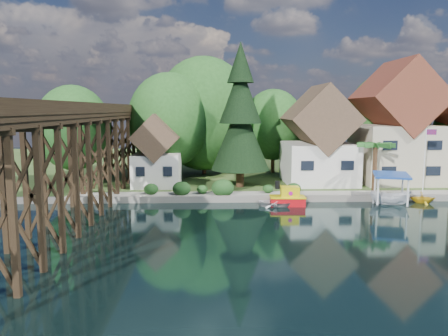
{
  "coord_description": "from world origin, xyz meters",
  "views": [
    {
      "loc": [
        -5.18,
        -32.69,
        8.8
      ],
      "look_at": [
        -3.97,
        6.0,
        3.57
      ],
      "focal_mm": 35.0,
      "sensor_mm": 36.0,
      "label": 1
    }
  ],
  "objects_px": {
    "flagpole": "(426,153)",
    "boat_canopy": "(390,191)",
    "trestle_bridge": "(85,149)",
    "tugboat": "(288,198)",
    "conifer": "(240,118)",
    "house_left": "(319,142)",
    "boat_white_a": "(279,202)",
    "palm_tree": "(376,147)",
    "boat_yellow": "(422,197)",
    "house_center": "(396,130)",
    "shed": "(157,155)"
  },
  "relations": [
    {
      "from": "flagpole",
      "to": "boat_canopy",
      "type": "height_order",
      "value": "flagpole"
    },
    {
      "from": "trestle_bridge",
      "to": "tugboat",
      "type": "xyz_separation_m",
      "value": [
        17.92,
        1.29,
        -4.65
      ]
    },
    {
      "from": "conifer",
      "to": "tugboat",
      "type": "height_order",
      "value": "conifer"
    },
    {
      "from": "house_left",
      "to": "boat_white_a",
      "type": "distance_m",
      "value": 12.33
    },
    {
      "from": "conifer",
      "to": "boat_canopy",
      "type": "relative_size",
      "value": 2.96
    },
    {
      "from": "palm_tree",
      "to": "boat_yellow",
      "type": "height_order",
      "value": "palm_tree"
    },
    {
      "from": "house_left",
      "to": "tugboat",
      "type": "relative_size",
      "value": 3.33
    },
    {
      "from": "palm_tree",
      "to": "boat_white_a",
      "type": "relative_size",
      "value": 1.41
    },
    {
      "from": "trestle_bridge",
      "to": "boat_white_a",
      "type": "height_order",
      "value": "trestle_bridge"
    },
    {
      "from": "conifer",
      "to": "boat_yellow",
      "type": "relative_size",
      "value": 6.68
    },
    {
      "from": "house_left",
      "to": "house_center",
      "type": "xyz_separation_m",
      "value": [
        9.0,
        0.5,
        1.28
      ]
    },
    {
      "from": "shed",
      "to": "conifer",
      "type": "bearing_deg",
      "value": -5.32
    },
    {
      "from": "boat_yellow",
      "to": "palm_tree",
      "type": "bearing_deg",
      "value": 51.9
    },
    {
      "from": "shed",
      "to": "flagpole",
      "type": "relative_size",
      "value": 1.22
    },
    {
      "from": "trestle_bridge",
      "to": "boat_yellow",
      "type": "height_order",
      "value": "trestle_bridge"
    },
    {
      "from": "house_center",
      "to": "tugboat",
      "type": "relative_size",
      "value": 4.2
    },
    {
      "from": "house_center",
      "to": "boat_canopy",
      "type": "xyz_separation_m",
      "value": [
        -4.48,
        -9.88,
        -5.19
      ]
    },
    {
      "from": "trestle_bridge",
      "to": "boat_canopy",
      "type": "bearing_deg",
      "value": 3.01
    },
    {
      "from": "house_left",
      "to": "shed",
      "type": "xyz_separation_m",
      "value": [
        -18.0,
        -1.5,
        -1.31
      ]
    },
    {
      "from": "trestle_bridge",
      "to": "tugboat",
      "type": "relative_size",
      "value": 13.37
    },
    {
      "from": "house_center",
      "to": "tugboat",
      "type": "height_order",
      "value": "house_center"
    },
    {
      "from": "flagpole",
      "to": "boat_canopy",
      "type": "distance_m",
      "value": 6.68
    },
    {
      "from": "tugboat",
      "to": "boat_canopy",
      "type": "distance_m",
      "value": 9.61
    },
    {
      "from": "palm_tree",
      "to": "boat_yellow",
      "type": "bearing_deg",
      "value": -48.39
    },
    {
      "from": "trestle_bridge",
      "to": "house_left",
      "type": "xyz_separation_m",
      "value": [
        23.0,
        10.83,
        -0.21
      ]
    },
    {
      "from": "trestle_bridge",
      "to": "conifer",
      "type": "height_order",
      "value": "conifer"
    },
    {
      "from": "trestle_bridge",
      "to": "flagpole",
      "type": "distance_m",
      "value": 32.71
    },
    {
      "from": "house_left",
      "to": "boat_yellow",
      "type": "xyz_separation_m",
      "value": [
        7.84,
        -8.83,
        -4.54
      ]
    },
    {
      "from": "tugboat",
      "to": "conifer",
      "type": "bearing_deg",
      "value": 118.62
    },
    {
      "from": "house_left",
      "to": "shed",
      "type": "bearing_deg",
      "value": -175.23
    },
    {
      "from": "conifer",
      "to": "boat_white_a",
      "type": "height_order",
      "value": "conifer"
    },
    {
      "from": "house_left",
      "to": "shed",
      "type": "distance_m",
      "value": 18.11
    },
    {
      "from": "boat_canopy",
      "to": "boat_yellow",
      "type": "height_order",
      "value": "boat_canopy"
    },
    {
      "from": "boat_canopy",
      "to": "boat_yellow",
      "type": "xyz_separation_m",
      "value": [
        3.32,
        0.55,
        -0.62
      ]
    },
    {
      "from": "house_center",
      "to": "boat_canopy",
      "type": "relative_size",
      "value": 2.69
    },
    {
      "from": "boat_yellow",
      "to": "flagpole",
      "type": "bearing_deg",
      "value": -18.26
    },
    {
      "from": "palm_tree",
      "to": "boat_white_a",
      "type": "distance_m",
      "value": 12.34
    },
    {
      "from": "boat_yellow",
      "to": "boat_white_a",
      "type": "bearing_deg",
      "value": 103.99
    },
    {
      "from": "shed",
      "to": "tugboat",
      "type": "relative_size",
      "value": 2.37
    },
    {
      "from": "palm_tree",
      "to": "flagpole",
      "type": "xyz_separation_m",
      "value": [
        4.79,
        -0.93,
        -0.61
      ]
    },
    {
      "from": "conifer",
      "to": "boat_canopy",
      "type": "bearing_deg",
      "value": -27.52
    },
    {
      "from": "conifer",
      "to": "house_center",
      "type": "bearing_deg",
      "value": 8.96
    },
    {
      "from": "conifer",
      "to": "tugboat",
      "type": "distance_m",
      "value": 10.88
    },
    {
      "from": "house_center",
      "to": "trestle_bridge",
      "type": "bearing_deg",
      "value": -160.51
    },
    {
      "from": "house_left",
      "to": "flagpole",
      "type": "bearing_deg",
      "value": -32.98
    },
    {
      "from": "house_left",
      "to": "boat_canopy",
      "type": "bearing_deg",
      "value": -64.29
    },
    {
      "from": "house_left",
      "to": "palm_tree",
      "type": "bearing_deg",
      "value": -48.43
    },
    {
      "from": "tugboat",
      "to": "boat_yellow",
      "type": "xyz_separation_m",
      "value": [
        12.92,
        0.7,
        -0.1
      ]
    },
    {
      "from": "shed",
      "to": "boat_white_a",
      "type": "distance_m",
      "value": 15.02
    },
    {
      "from": "house_center",
      "to": "palm_tree",
      "type": "distance_m",
      "value": 7.31
    }
  ]
}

